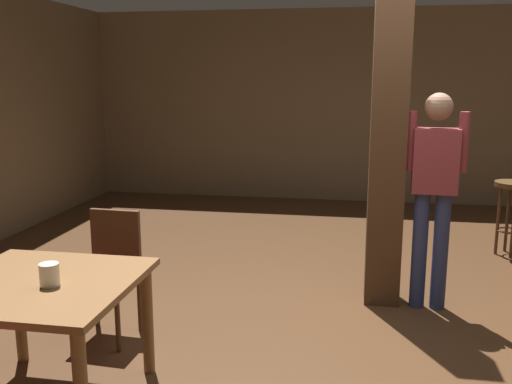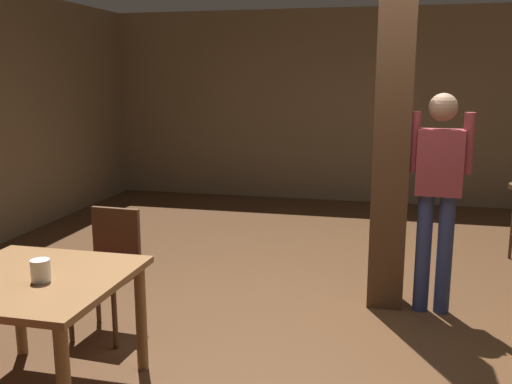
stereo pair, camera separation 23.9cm
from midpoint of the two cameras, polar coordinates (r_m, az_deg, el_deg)
The scene contains 8 objects.
ground_plane at distance 4.45m, azimuth 7.71°, elevation -13.06°, with size 10.80×10.80×0.00m, color #4C301C.
wall_back at distance 8.56m, azimuth 9.29°, elevation 8.41°, with size 8.00×0.10×2.80m, color #756047.
pillar at distance 4.62m, azimuth 11.66°, elevation 5.79°, with size 0.28×0.28×2.80m, color #4C301C.
dining_table at distance 3.46m, azimuth -22.54°, elevation -9.99°, with size 1.02×1.02×0.74m.
chair_north at distance 4.25m, azimuth -16.02°, elevation -7.25°, with size 0.44×0.44×0.89m.
napkin_cup at distance 3.31m, azimuth -21.93°, elevation -7.69°, with size 0.11×0.11×0.12m, color silver.
standing_person at distance 4.61m, azimuth 15.97°, elevation 0.58°, with size 0.47×0.22×1.72m.
bar_stool_far at distance 6.39m, azimuth 23.29°, elevation -0.73°, with size 0.37×0.37×0.78m.
Camera 1 is at (0.01, -4.07, 1.84)m, focal length 40.00 mm.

